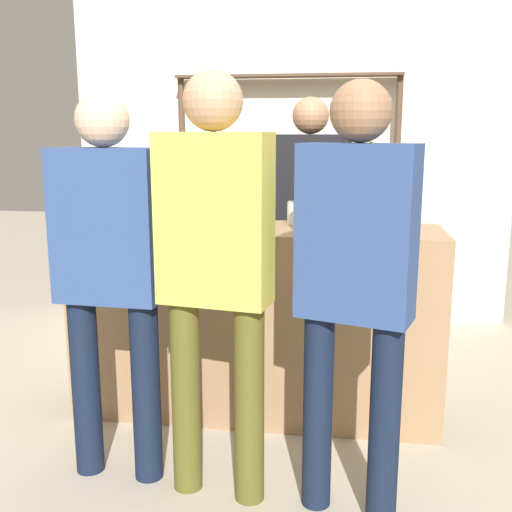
# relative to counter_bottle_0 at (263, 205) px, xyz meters

# --- Properties ---
(ground_plane) EXTENTS (16.00, 16.00, 0.00)m
(ground_plane) POSITION_rel_counter_bottle_0_xyz_m (-0.05, 0.08, -1.18)
(ground_plane) COLOR #B2A893
(bar_counter) EXTENTS (1.98, 0.56, 1.05)m
(bar_counter) POSITION_rel_counter_bottle_0_xyz_m (-0.05, 0.08, -0.66)
(bar_counter) COLOR #997551
(bar_counter) RESTS_ON ground_plane
(back_wall) EXTENTS (3.58, 0.12, 2.80)m
(back_wall) POSITION_rel_counter_bottle_0_xyz_m (-0.05, 1.96, 0.22)
(back_wall) COLOR beige
(back_wall) RESTS_ON ground_plane
(back_shelf) EXTENTS (1.78, 0.18, 1.99)m
(back_shelf) POSITION_rel_counter_bottle_0_xyz_m (-0.04, 1.78, 0.10)
(back_shelf) COLOR #4C3828
(back_shelf) RESTS_ON ground_plane
(counter_bottle_0) EXTENTS (0.09, 0.09, 0.34)m
(counter_bottle_0) POSITION_rel_counter_bottle_0_xyz_m (0.00, 0.00, 0.00)
(counter_bottle_0) COLOR silver
(counter_bottle_0) RESTS_ON bar_counter
(counter_bottle_1) EXTENTS (0.08, 0.08, 0.36)m
(counter_bottle_1) POSITION_rel_counter_bottle_0_xyz_m (0.21, -0.06, 0.01)
(counter_bottle_1) COLOR #0F1956
(counter_bottle_1) RESTS_ON bar_counter
(counter_bottle_2) EXTENTS (0.08, 0.08, 0.33)m
(counter_bottle_2) POSITION_rel_counter_bottle_0_xyz_m (0.59, 0.14, -0.01)
(counter_bottle_2) COLOR black
(counter_bottle_2) RESTS_ON bar_counter
(counter_bottle_3) EXTENTS (0.08, 0.08, 0.32)m
(counter_bottle_3) POSITION_rel_counter_bottle_0_xyz_m (0.30, 0.21, -0.01)
(counter_bottle_3) COLOR black
(counter_bottle_3) RESTS_ON bar_counter
(counter_bottle_4) EXTENTS (0.08, 0.08, 0.34)m
(counter_bottle_4) POSITION_rel_counter_bottle_0_xyz_m (-0.92, 0.01, -0.00)
(counter_bottle_4) COLOR silver
(counter_bottle_4) RESTS_ON bar_counter
(wine_glass) EXTENTS (0.08, 0.08, 0.15)m
(wine_glass) POSITION_rel_counter_bottle_0_xyz_m (-0.05, 0.26, -0.02)
(wine_glass) COLOR silver
(wine_glass) RESTS_ON bar_counter
(ice_bucket) EXTENTS (0.22, 0.22, 0.19)m
(ice_bucket) POSITION_rel_counter_bottle_0_xyz_m (-0.22, 0.17, -0.04)
(ice_bucket) COLOR #846647
(ice_bucket) RESTS_ON bar_counter
(cork_jar) EXTENTS (0.12, 0.12, 0.13)m
(cork_jar) POSITION_rel_counter_bottle_0_xyz_m (0.16, 0.23, -0.07)
(cork_jar) COLOR silver
(cork_jar) RESTS_ON bar_counter
(server_behind_counter) EXTENTS (0.52, 0.34, 1.77)m
(server_behind_counter) POSITION_rel_counter_bottle_0_xyz_m (0.19, 0.81, -0.15)
(server_behind_counter) COLOR black
(server_behind_counter) RESTS_ON ground_plane
(customer_right) EXTENTS (0.47, 0.31, 1.74)m
(customer_right) POSITION_rel_counter_bottle_0_xyz_m (0.46, -0.81, -0.15)
(customer_right) COLOR #121C33
(customer_right) RESTS_ON ground_plane
(customer_left) EXTENTS (0.47, 0.23, 1.71)m
(customer_left) POSITION_rel_counter_bottle_0_xyz_m (-0.58, -0.67, -0.18)
(customer_left) COLOR #121C33
(customer_left) RESTS_ON ground_plane
(customer_center) EXTENTS (0.47, 0.26, 1.79)m
(customer_center) POSITION_rel_counter_bottle_0_xyz_m (-0.10, -0.75, -0.12)
(customer_center) COLOR brown
(customer_center) RESTS_ON ground_plane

